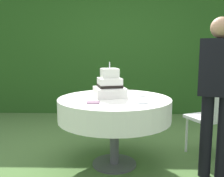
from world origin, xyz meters
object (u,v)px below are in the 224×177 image
garden_chair (212,114)px  serving_plate_far (140,95)px  serving_plate_near (142,102)px  wedding_cake (110,86)px  cake_table (114,109)px  napkin_stack (93,102)px  standing_person (218,88)px

garden_chair → serving_plate_far: bearing=-174.1°
serving_plate_near → wedding_cake: bearing=135.7°
wedding_cake → cake_table: bearing=-57.1°
serving_plate_far → napkin_stack: 0.65m
serving_plate_far → napkin_stack: serving_plate_far is taller
cake_table → wedding_cake: bearing=122.9°
serving_plate_far → cake_table: bearing=-154.0°
wedding_cake → napkin_stack: (-0.15, -0.35, -0.12)m
garden_chair → wedding_cake: bearing=-172.8°
serving_plate_near → standing_person: (0.73, -0.03, 0.15)m
cake_table → serving_plate_near: (0.28, -0.24, 0.13)m
standing_person → cake_table: bearing=165.2°
cake_table → garden_chair: 1.19m
serving_plate_far → garden_chair: (0.86, 0.09, -0.24)m
serving_plate_near → serving_plate_far: size_ratio=1.01×
napkin_stack → garden_chair: size_ratio=0.14×
cake_table → napkin_stack: (-0.21, -0.27, 0.13)m
cake_table → serving_plate_far: bearing=26.0°
cake_table → garden_chair: size_ratio=1.39×
cake_table → serving_plate_near: size_ratio=8.57×
cake_table → serving_plate_near: serving_plate_near is taller
serving_plate_near → garden_chair: (0.88, 0.48, -0.24)m
serving_plate_far → standing_person: standing_person is taller
wedding_cake → standing_person: (1.06, -0.35, 0.04)m
serving_plate_near → napkin_stack: size_ratio=1.14×
wedding_cake → napkin_stack: bearing=-113.9°
wedding_cake → serving_plate_far: bearing=10.4°
serving_plate_near → serving_plate_far: bearing=87.0°
serving_plate_near → standing_person: 0.75m
cake_table → napkin_stack: 0.36m
wedding_cake → serving_plate_far: (0.35, 0.06, -0.12)m
wedding_cake → garden_chair: (1.21, 0.15, -0.35)m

